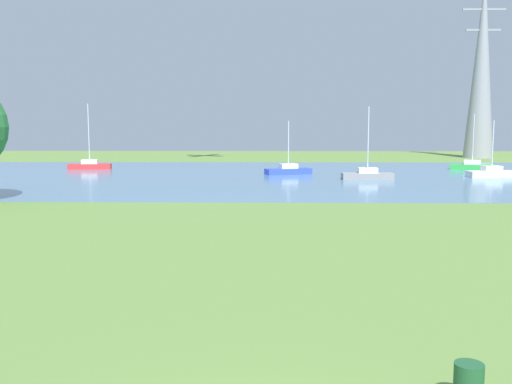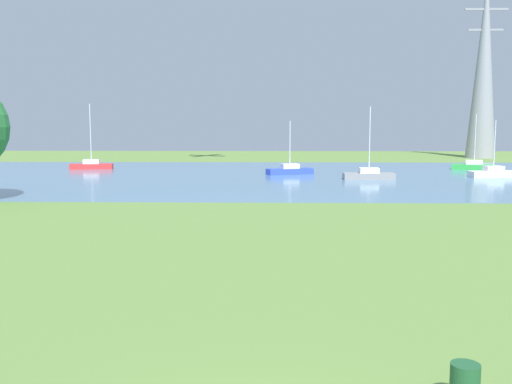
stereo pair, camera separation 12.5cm
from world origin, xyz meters
name	(u,v)px [view 1 (the left image)]	position (x,y,z in m)	size (l,w,h in m)	color
ground_plane	(264,223)	(0.00, 22.00, 0.00)	(160.00, 160.00, 0.00)	olive
litter_bin	(468,384)	(3.99, 1.94, 0.40)	(0.56, 0.56, 0.80)	#1E512D
water_surface	(266,176)	(0.00, 50.00, 0.01)	(140.00, 40.00, 0.02)	teal
sailboat_gray	(367,175)	(9.62, 46.40, 0.46)	(4.84, 1.65, 6.82)	gray
sailboat_blue	(288,170)	(2.32, 51.63, 0.45)	(5.02, 3.03, 5.51)	blue
sailboat_green	(472,166)	(23.47, 57.98, 0.45)	(5.03, 2.95, 6.29)	green
sailboat_white	(492,173)	(22.25, 48.98, 0.45)	(4.98, 2.25, 5.57)	white
sailboat_red	(90,165)	(-20.36, 58.02, 0.47)	(4.98, 2.25, 7.47)	red
electricity_pylon	(482,66)	(32.38, 81.28, 13.83)	(6.40, 4.40, 27.63)	gray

